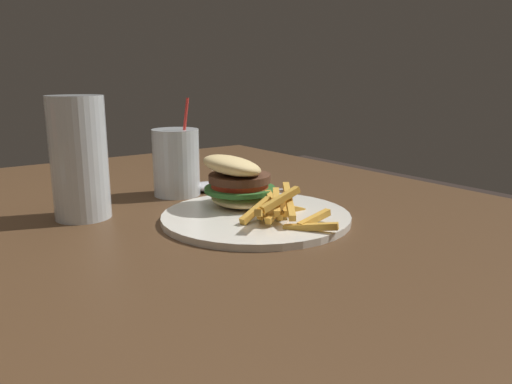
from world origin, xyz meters
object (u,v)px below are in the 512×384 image
at_px(meal_plate_near, 248,200).
at_px(spoon, 212,187).
at_px(juice_glass, 176,164).
at_px(beer_glass, 80,162).

xyz_separation_m(meal_plate_near, spoon, (0.18, -0.04, -0.02)).
height_order(juice_glass, spoon, juice_glass).
distance_m(meal_plate_near, spoon, 0.18).
xyz_separation_m(beer_glass, juice_glass, (0.05, -0.18, -0.03)).
relative_size(meal_plate_near, beer_glass, 1.55).
xyz_separation_m(meal_plate_near, beer_glass, (0.14, 0.20, 0.06)).
bearing_deg(juice_glass, meal_plate_near, -173.60).
relative_size(beer_glass, spoon, 1.02).
bearing_deg(beer_glass, meal_plate_near, -124.73).
distance_m(meal_plate_near, beer_glass, 0.25).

